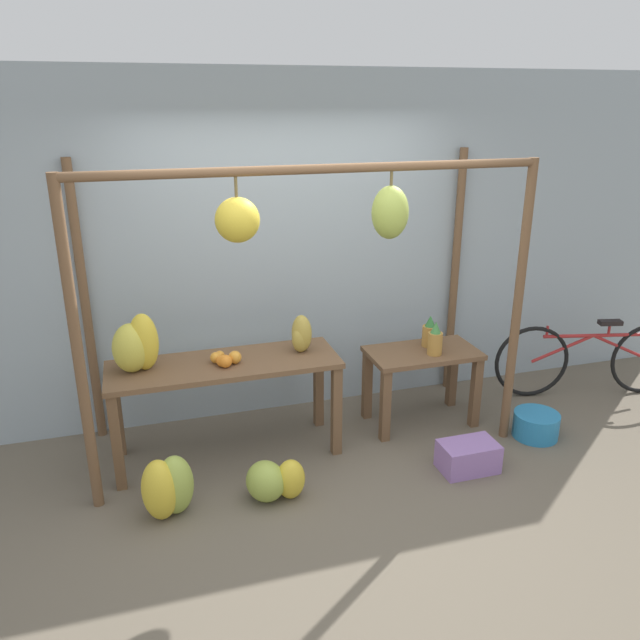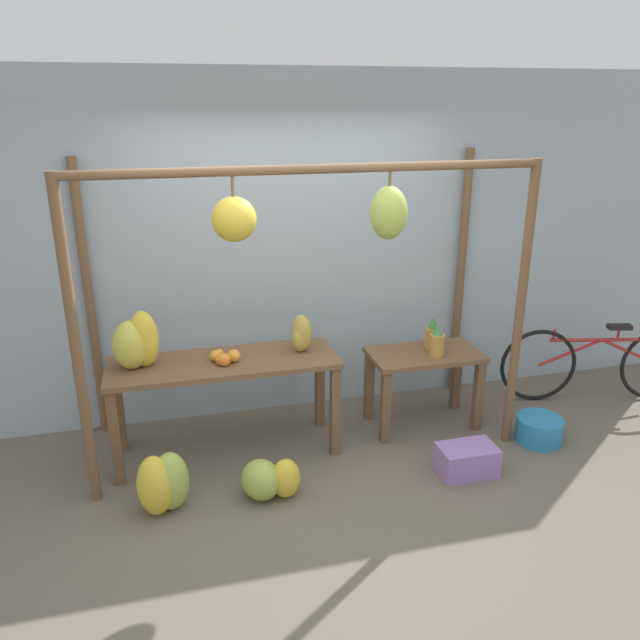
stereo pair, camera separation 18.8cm
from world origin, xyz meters
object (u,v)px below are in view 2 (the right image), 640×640
(fruit_crate_white, at_px, (467,460))
(papaya_pile, at_px, (301,335))
(orange_pile, at_px, (224,357))
(banana_pile_on_table, at_px, (136,342))
(blue_bucket, at_px, (539,430))
(parked_bicycle, at_px, (599,363))
(banana_pile_ground_right, at_px, (269,479))
(banana_pile_ground_left, at_px, (163,483))
(pineapple_cluster, at_px, (435,338))

(fruit_crate_white, relative_size, papaya_pile, 1.44)
(orange_pile, distance_m, fruit_crate_white, 1.91)
(banana_pile_on_table, height_order, blue_bucket, banana_pile_on_table)
(blue_bucket, bearing_deg, papaya_pile, 164.50)
(banana_pile_on_table, relative_size, parked_bicycle, 0.24)
(orange_pile, relative_size, banana_pile_ground_right, 0.47)
(banana_pile_ground_left, bearing_deg, banana_pile_ground_right, -2.44)
(banana_pile_on_table, bearing_deg, blue_bucket, -9.37)
(pineapple_cluster, height_order, blue_bucket, pineapple_cluster)
(papaya_pile, bearing_deg, pineapple_cluster, -0.18)
(parked_bicycle, bearing_deg, fruit_crate_white, -154.68)
(pineapple_cluster, bearing_deg, orange_pile, -177.44)
(papaya_pile, bearing_deg, blue_bucket, -15.50)
(banana_pile_ground_left, distance_m, blue_bucket, 2.90)
(banana_pile_on_table, bearing_deg, banana_pile_ground_left, -80.95)
(banana_pile_on_table, distance_m, parked_bicycle, 3.94)
(banana_pile_ground_right, height_order, blue_bucket, banana_pile_ground_right)
(pineapple_cluster, height_order, papaya_pile, papaya_pile)
(papaya_pile, bearing_deg, banana_pile_ground_left, -148.25)
(banana_pile_ground_right, xyz_separation_m, papaya_pile, (0.39, 0.70, 0.75))
(banana_pile_on_table, bearing_deg, banana_pile_ground_right, -40.89)
(banana_pile_ground_right, bearing_deg, fruit_crate_white, -2.61)
(pineapple_cluster, xyz_separation_m, parked_bicycle, (1.61, 0.02, -0.40))
(banana_pile_ground_left, relative_size, papaya_pile, 1.47)
(banana_pile_ground_right, distance_m, papaya_pile, 1.10)
(parked_bicycle, bearing_deg, banana_pile_ground_left, -169.67)
(banana_pile_on_table, xyz_separation_m, banana_pile_ground_right, (0.80, -0.70, -0.81))
(banana_pile_on_table, xyz_separation_m, fruit_crate_white, (2.23, -0.76, -0.84))
(banana_pile_ground_right, relative_size, papaya_pile, 1.64)
(fruit_crate_white, bearing_deg, pineapple_cluster, 86.25)
(blue_bucket, height_order, parked_bicycle, parked_bicycle)
(banana_pile_ground_left, distance_m, banana_pile_ground_right, 0.70)
(orange_pile, distance_m, pineapple_cluster, 1.69)
(pineapple_cluster, height_order, banana_pile_ground_right, pineapple_cluster)
(pineapple_cluster, relative_size, banana_pile_ground_left, 0.70)
(banana_pile_on_table, relative_size, papaya_pile, 1.45)
(orange_pile, height_order, parked_bicycle, orange_pile)
(banana_pile_ground_left, bearing_deg, orange_pile, 50.26)
(banana_pile_ground_left, height_order, papaya_pile, papaya_pile)
(blue_bucket, distance_m, parked_bicycle, 1.07)
(banana_pile_ground_left, relative_size, fruit_crate_white, 1.02)
(banana_pile_on_table, height_order, banana_pile_ground_left, banana_pile_on_table)
(banana_pile_on_table, bearing_deg, parked_bicycle, 0.36)
(banana_pile_ground_left, bearing_deg, parked_bicycle, 10.33)
(banana_pile_ground_right, distance_m, parked_bicycle, 3.18)
(banana_pile_ground_left, bearing_deg, pineapple_cluster, 17.06)
(blue_bucket, xyz_separation_m, parked_bicycle, (0.90, 0.52, 0.25))
(banana_pile_ground_left, distance_m, papaya_pile, 1.45)
(orange_pile, relative_size, parked_bicycle, 0.13)
(banana_pile_ground_right, height_order, papaya_pile, papaya_pile)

